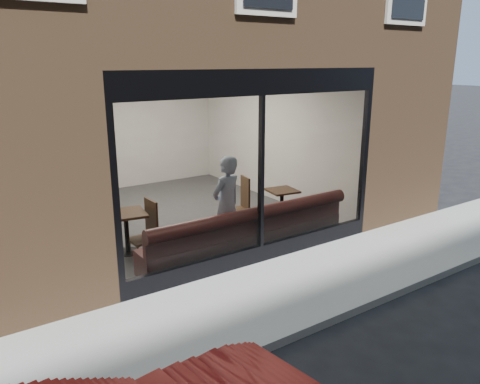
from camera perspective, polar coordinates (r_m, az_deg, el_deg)
ground at (r=6.76m, az=13.19°, el=-14.13°), size 120.00×120.00×0.00m
sidewalk_near at (r=7.37m, az=7.41°, el=-11.11°), size 40.00×2.00×0.01m
kerb_near at (r=6.70m, az=13.54°, el=-13.85°), size 40.00×0.10×0.12m
host_building_pier_right at (r=14.52m, az=0.42°, el=8.92°), size 2.50×12.00×3.20m
host_building_backfill at (r=15.62m, az=-17.65°, el=8.67°), size 5.00×6.00×3.20m
cafe_floor at (r=10.45m, az=-7.22°, el=-2.80°), size 6.00×6.00×0.00m
cafe_ceiling at (r=9.92m, az=-7.87°, el=14.84°), size 6.00×6.00×0.00m
cafe_wall_back at (r=12.78m, az=-13.66°, el=7.55°), size 5.00×0.00×5.00m
cafe_wall_left at (r=9.25m, az=-21.45°, el=3.92°), size 0.00×6.00×6.00m
cafe_wall_right at (r=11.39m, az=3.79°, el=7.00°), size 0.00×6.00×6.00m
storefront_kick at (r=8.05m, az=2.47°, el=-7.47°), size 5.00×0.10×0.30m
storefront_header at (r=7.41m, az=2.74°, el=13.24°), size 5.00×0.10×0.40m
storefront_mullion at (r=7.61m, az=2.59°, el=2.27°), size 0.06×0.10×2.50m
storefront_glass at (r=7.58m, az=2.73°, el=2.22°), size 4.80×0.00×4.80m
banquette at (r=8.32m, az=0.83°, el=-6.11°), size 4.00×0.55×0.45m
person at (r=8.17m, az=-1.66°, el=-1.65°), size 0.73×0.58×1.76m
cafe_table_left at (r=8.42m, az=-13.79°, el=-2.59°), size 0.77×0.77×0.04m
cafe_table_right at (r=9.66m, az=5.15°, el=0.17°), size 0.66×0.66×0.04m
cafe_chair_left at (r=8.56m, az=-11.76°, el=-5.71°), size 0.47×0.47×0.04m
cafe_chair_right at (r=10.01m, az=-0.34°, el=-2.19°), size 0.46×0.46×0.04m
wall_poster at (r=8.99m, az=-20.77°, el=3.44°), size 0.02×0.56×0.75m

